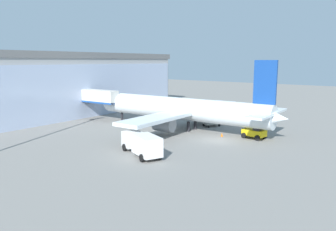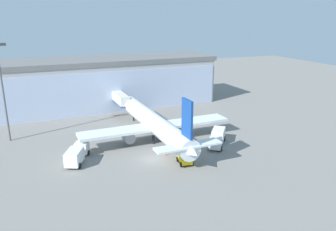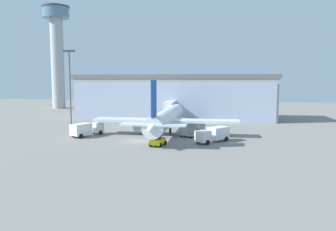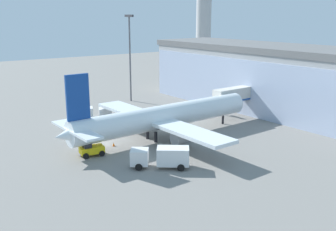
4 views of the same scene
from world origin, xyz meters
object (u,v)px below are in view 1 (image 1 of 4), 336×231
object	(u,v)px
jet_bridge	(92,97)
pushback_tug	(255,132)
fuel_truck	(246,116)
safety_cone_nose	(222,135)
airplane	(182,109)
safety_cone_wingtip	(136,145)
baggage_cart	(212,124)
catering_truck	(142,143)

from	to	relation	value
jet_bridge	pushback_tug	size ratio (longest dim) A/B	3.64
fuel_truck	safety_cone_nose	xyz separation A→B (m)	(-10.97, -1.17, -1.19)
pushback_tug	airplane	bearing A→B (deg)	12.69
pushback_tug	safety_cone_wingtip	xyz separation A→B (m)	(-14.09, 10.31, -0.70)
jet_bridge	safety_cone_nose	bearing A→B (deg)	-178.94
jet_bridge	baggage_cart	world-z (taller)	jet_bridge
airplane	baggage_cart	bearing A→B (deg)	-122.27
pushback_tug	safety_cone_nose	size ratio (longest dim) A/B	6.21
safety_cone_wingtip	baggage_cart	bearing A→B (deg)	-2.47
fuel_truck	baggage_cart	distance (m)	6.65
fuel_truck	pushback_tug	world-z (taller)	fuel_truck
airplane	fuel_truck	world-z (taller)	airplane
baggage_cart	safety_cone_wingtip	world-z (taller)	baggage_cart
airplane	catering_truck	bearing A→B (deg)	105.86
catering_truck	safety_cone_wingtip	size ratio (longest dim) A/B	13.79
airplane	fuel_truck	bearing A→B (deg)	-126.49
airplane	fuel_truck	xyz separation A→B (m)	(10.15, -6.76, -1.88)
safety_cone_nose	safety_cone_wingtip	bearing A→B (deg)	154.16
jet_bridge	pushback_tug	distance (m)	32.34
airplane	safety_cone_wingtip	bearing A→B (deg)	95.88
baggage_cart	safety_cone_wingtip	xyz separation A→B (m)	(-17.99, 0.78, -0.23)
pushback_tug	safety_cone_nose	bearing A→B (deg)	30.80
pushback_tug	safety_cone_nose	xyz separation A→B (m)	(-1.85, 4.38, -0.70)
airplane	baggage_cart	size ratio (longest dim) A/B	10.99
catering_truck	safety_cone_nose	bearing A→B (deg)	-77.68
pushback_tug	safety_cone_wingtip	world-z (taller)	pushback_tug
fuel_truck	catering_truck	bearing A→B (deg)	-56.77
jet_bridge	airplane	distance (m)	19.85
safety_cone_wingtip	fuel_truck	bearing A→B (deg)	-11.58
safety_cone_wingtip	safety_cone_nose	bearing A→B (deg)	-25.84
safety_cone_nose	catering_truck	bearing A→B (deg)	169.54
fuel_truck	baggage_cart	size ratio (longest dim) A/B	2.24
fuel_truck	safety_cone_wingtip	size ratio (longest dim) A/B	13.04
safety_cone_wingtip	jet_bridge	bearing A→B (deg)	64.46
catering_truck	airplane	bearing A→B (deg)	-48.54
airplane	jet_bridge	bearing A→B (deg)	5.11
jet_bridge	baggage_cart	size ratio (longest dim) A/B	3.88
baggage_cart	pushback_tug	xyz separation A→B (m)	(-3.90, -9.54, 0.47)
catering_truck	pushback_tug	size ratio (longest dim) A/B	2.22
catering_truck	pushback_tug	distance (m)	17.95
jet_bridge	airplane	bearing A→B (deg)	-174.97
baggage_cart	pushback_tug	world-z (taller)	pushback_tug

